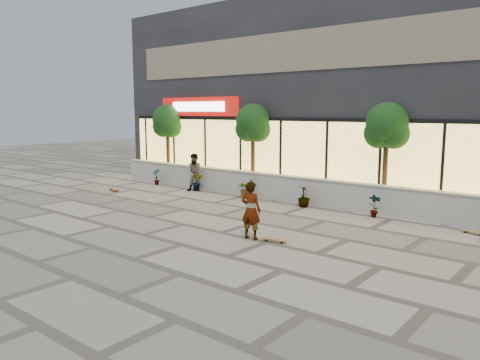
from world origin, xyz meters
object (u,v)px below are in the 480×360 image
Objects in this scene: tree_mideast at (387,128)px; skater_center at (251,210)px; skateboard_left at (114,189)px; skateboard_right_near at (473,232)px; tree_midwest at (253,125)px; skater_left at (195,173)px; skateboard_center at (274,239)px; tree_west at (167,123)px.

tree_mideast is 6.57m from skater_center.
skateboard_right_near is at bearing 24.36° from skateboard_left.
skateboard_right_near is (3.37, -1.50, -2.91)m from tree_mideast.
tree_midwest reaches higher than skater_left.
skateboard_left reaches higher than skateboard_right_near.
tree_midwest is 4.40× the size of skateboard_left.
skateboard_center is 0.87× the size of skateboard_left.
tree_west is 2.36× the size of skater_center.
skateboard_center is (7.47, -4.50, -0.78)m from skater_left.
skateboard_center is at bearing 3.77° from skateboard_left.
tree_west is 11.50m from tree_mideast.
skateboard_center is at bearing -28.65° from tree_west.
skateboard_left is (0.36, -3.64, -2.90)m from tree_west.
skateboard_right_near is (14.51, 2.14, -0.02)m from skateboard_left.
skateboard_left is (-5.14, -3.64, -2.90)m from tree_midwest.
skateboard_right_near is at bearing -33.74° from skater_left.
skateboard_center is (-0.71, -5.90, -2.91)m from tree_mideast.
tree_mideast is (11.50, 0.00, 0.00)m from tree_west.
tree_midwest is at bearing -0.49° from skater_left.
skater_center is 2.27× the size of skateboard_right_near.
tree_midwest is at bearing 119.12° from skateboard_center.
tree_midwest and tree_mideast have the same top height.
tree_mideast is at bearing 167.82° from skateboard_right_near.
skateboard_left reaches higher than skateboard_center.
tree_west is 15.22m from skateboard_right_near.
tree_midwest is 1.00× the size of tree_mideast.
skateboard_left is (-9.73, 2.41, -0.74)m from skater_center.
tree_mideast is at bearing 0.00° from tree_west.
tree_mideast is at bearing 34.07° from skateboard_left.
skater_center is at bearing -124.60° from skateboard_right_near.
skateboard_center is at bearing -176.67° from skater_center.
skater_center is 10.05m from skateboard_left.
skater_center reaches higher than skateboard_left.
skater_left is 2.35× the size of skateboard_right_near.
tree_midwest is 5.38× the size of skateboard_right_near.
tree_mideast is 5.38× the size of skateboard_right_near.
tree_west and tree_mideast have the same top height.
tree_midwest is 2.36× the size of skater_center.
tree_midwest reaches higher than skateboard_center.
tree_mideast is 4.70m from skateboard_right_near.
skateboard_left is 14.67m from skateboard_right_near.
skateboard_center is at bearing -120.96° from skateboard_right_near.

